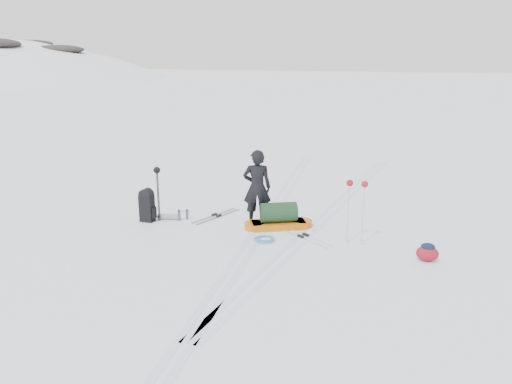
% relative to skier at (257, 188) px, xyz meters
% --- Properties ---
extents(ground, '(200.00, 200.00, 0.00)m').
position_rel_skier_xyz_m(ground, '(0.20, -0.52, -0.96)').
color(ground, white).
rests_on(ground, ground).
extents(ski_tracks, '(3.38, 17.97, 0.01)m').
position_rel_skier_xyz_m(ski_tracks, '(0.81, 0.36, -0.95)').
color(ski_tracks, silver).
rests_on(ski_tracks, ground).
extents(skier, '(0.80, 0.64, 1.91)m').
position_rel_skier_xyz_m(skier, '(0.00, 0.00, 0.00)').
color(skier, black).
rests_on(skier, ground).
extents(pulk_sled, '(1.73, 1.18, 0.65)m').
position_rel_skier_xyz_m(pulk_sled, '(0.59, -0.10, -0.71)').
color(pulk_sled, '#CA650B').
rests_on(pulk_sled, ground).
extents(expedition_rucksack, '(0.91, 0.53, 0.87)m').
position_rel_skier_xyz_m(expedition_rucksack, '(-2.69, -0.59, -0.55)').
color(expedition_rucksack, black).
rests_on(expedition_rucksack, ground).
extents(ski_poles_black, '(0.17, 0.21, 1.42)m').
position_rel_skier_xyz_m(ski_poles_black, '(-2.49, -0.47, 0.20)').
color(ski_poles_black, black).
rests_on(ski_poles_black, ground).
extents(ski_poles_silver, '(0.47, 0.16, 1.48)m').
position_rel_skier_xyz_m(ski_poles_silver, '(2.49, -0.61, 0.29)').
color(ski_poles_silver, silver).
rests_on(ski_poles_silver, ground).
extents(touring_skis_grey, '(0.83, 1.59, 0.06)m').
position_rel_skier_xyz_m(touring_skis_grey, '(-1.20, 0.27, -0.94)').
color(touring_skis_grey, gray).
rests_on(touring_skis_grey, ground).
extents(touring_skis_white, '(1.56, 1.16, 0.06)m').
position_rel_skier_xyz_m(touring_skis_white, '(1.30, -0.55, -0.94)').
color(touring_skis_white, silver).
rests_on(touring_skis_white, ground).
extents(rope_coil, '(0.56, 0.56, 0.06)m').
position_rel_skier_xyz_m(rope_coil, '(0.49, -1.01, -0.93)').
color(rope_coil, '#4F88C1').
rests_on(rope_coil, ground).
extents(small_daypack, '(0.51, 0.42, 0.39)m').
position_rel_skier_xyz_m(small_daypack, '(4.05, -1.13, -0.77)').
color(small_daypack, maroon).
rests_on(small_daypack, ground).
extents(thermos_pair, '(0.22, 0.22, 0.28)m').
position_rel_skier_xyz_m(thermos_pair, '(-1.92, -0.26, -0.82)').
color(thermos_pair, '#55585D').
rests_on(thermos_pair, ground).
extents(stuff_sack, '(0.35, 0.27, 0.20)m').
position_rel_skier_xyz_m(stuff_sack, '(0.41, 0.42, -0.85)').
color(stuff_sack, black).
rests_on(stuff_sack, ground).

